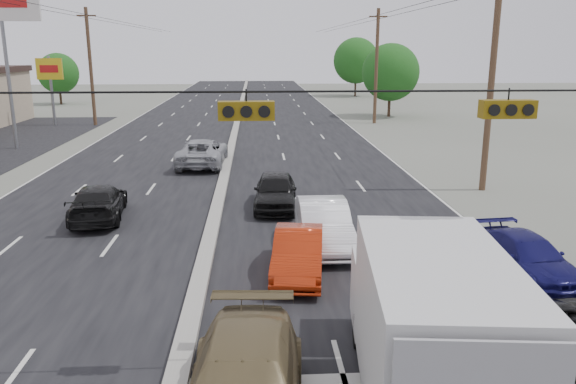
# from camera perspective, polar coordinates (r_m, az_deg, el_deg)

# --- Properties ---
(ground) EXTENTS (200.00, 200.00, 0.00)m
(ground) POSITION_cam_1_polar(r_m,az_deg,el_deg) (12.54, -10.97, -17.56)
(ground) COLOR #606356
(ground) RESTS_ON ground
(road_surface) EXTENTS (20.00, 160.00, 0.02)m
(road_surface) POSITION_cam_1_polar(r_m,az_deg,el_deg) (41.11, -5.64, 5.07)
(road_surface) COLOR black
(road_surface) RESTS_ON ground
(center_median) EXTENTS (0.50, 160.00, 0.20)m
(center_median) POSITION_cam_1_polar(r_m,az_deg,el_deg) (41.09, -5.64, 5.21)
(center_median) COLOR gray
(center_median) RESTS_ON ground
(utility_pole_left_c) EXTENTS (1.60, 0.30, 10.00)m
(utility_pole_left_c) POSITION_cam_1_polar(r_m,az_deg,el_deg) (52.51, -19.42, 11.95)
(utility_pole_left_c) COLOR #422D1E
(utility_pole_left_c) RESTS_ON ground
(utility_pole_right_b) EXTENTS (1.60, 0.30, 10.00)m
(utility_pole_right_b) POSITION_cam_1_polar(r_m,az_deg,el_deg) (27.79, 19.96, 10.48)
(utility_pole_right_b) COLOR #422D1E
(utility_pole_right_b) RESTS_ON ground
(utility_pole_right_c) EXTENTS (1.60, 0.30, 10.00)m
(utility_pole_right_c) POSITION_cam_1_polar(r_m,az_deg,el_deg) (51.72, 8.97, 12.55)
(utility_pole_right_c) COLOR #422D1E
(utility_pole_right_c) RESTS_ON ground
(traffic_signals) EXTENTS (25.00, 0.30, 0.54)m
(traffic_signals) POSITION_cam_1_polar(r_m,az_deg,el_deg) (10.61, -4.80, 8.46)
(traffic_signals) COLOR black
(traffic_signals) RESTS_ON ground
(pole_sign_billboard) EXTENTS (5.00, 0.25, 11.00)m
(pole_sign_billboard) POSITION_cam_1_polar(r_m,az_deg,el_deg) (41.86, -27.18, 15.98)
(pole_sign_billboard) COLOR slate
(pole_sign_billboard) RESTS_ON ground
(pole_sign_far) EXTENTS (2.20, 0.25, 6.00)m
(pole_sign_far) POSITION_cam_1_polar(r_m,az_deg,el_deg) (53.59, -23.02, 10.92)
(pole_sign_far) COLOR slate
(pole_sign_far) RESTS_ON ground
(tree_left_far) EXTENTS (4.80, 4.80, 6.12)m
(tree_left_far) POSITION_cam_1_polar(r_m,az_deg,el_deg) (74.47, -22.31, 11.10)
(tree_left_far) COLOR #382619
(tree_left_far) RESTS_ON ground
(tree_right_mid) EXTENTS (5.60, 5.60, 7.14)m
(tree_right_mid) POSITION_cam_1_polar(r_m,az_deg,el_deg) (57.17, 10.38, 11.87)
(tree_right_mid) COLOR #382619
(tree_right_mid) RESTS_ON ground
(tree_right_far) EXTENTS (6.40, 6.40, 8.16)m
(tree_right_far) POSITION_cam_1_polar(r_m,az_deg,el_deg) (81.83, 6.93, 13.11)
(tree_right_far) COLOR #382619
(tree_right_far) RESTS_ON ground
(box_truck) EXTENTS (2.91, 6.68, 3.29)m
(box_truck) POSITION_cam_1_polar(r_m,az_deg,el_deg) (10.70, 13.87, -13.26)
(box_truck) COLOR black
(box_truck) RESTS_ON ground
(red_sedan) EXTENTS (1.91, 4.22, 1.34)m
(red_sedan) POSITION_cam_1_polar(r_m,az_deg,el_deg) (16.77, 1.06, -6.26)
(red_sedan) COLOR #A9250A
(red_sedan) RESTS_ON ground
(queue_car_a) EXTENTS (1.98, 4.44, 1.48)m
(queue_car_a) POSITION_cam_1_polar(r_m,az_deg,el_deg) (23.68, -1.28, 0.09)
(queue_car_a) COLOR black
(queue_car_a) RESTS_ON ground
(queue_car_b) EXTENTS (1.67, 4.72, 1.55)m
(queue_car_b) POSITION_cam_1_polar(r_m,az_deg,el_deg) (19.13, 3.62, -3.32)
(queue_car_b) COLOR white
(queue_car_b) RESTS_ON ground
(queue_car_d) EXTENTS (2.12, 4.37, 1.23)m
(queue_car_d) POSITION_cam_1_polar(r_m,az_deg,el_deg) (18.05, 23.12, -6.14)
(queue_car_d) COLOR #110F4E
(queue_car_d) RESTS_ON ground
(oncoming_near) EXTENTS (2.50, 4.92, 1.37)m
(oncoming_near) POSITION_cam_1_polar(r_m,az_deg,el_deg) (23.41, -18.72, -1.00)
(oncoming_near) COLOR black
(oncoming_near) RESTS_ON ground
(oncoming_far) EXTENTS (2.79, 5.67, 1.55)m
(oncoming_far) POSITION_cam_1_polar(r_m,az_deg,el_deg) (32.73, -8.68, 3.97)
(oncoming_far) COLOR #999BA0
(oncoming_far) RESTS_ON ground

